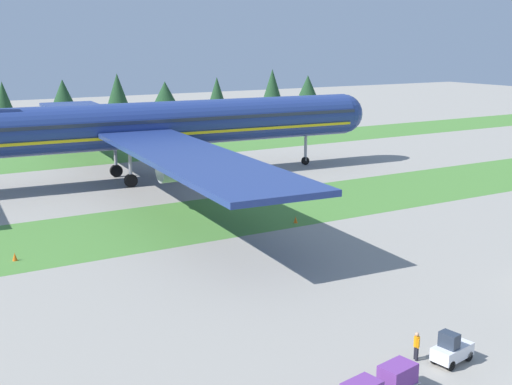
# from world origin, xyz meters

# --- Properties ---
(grass_strip_near) EXTENTS (320.00, 15.79, 0.01)m
(grass_strip_near) POSITION_xyz_m (0.00, 42.72, 0.00)
(grass_strip_near) COLOR #4C8438
(grass_strip_near) RESTS_ON ground
(grass_strip_far) EXTENTS (320.00, 15.79, 0.01)m
(grass_strip_far) POSITION_xyz_m (0.00, 86.30, 0.00)
(grass_strip_far) COLOR #4C8438
(grass_strip_far) RESTS_ON ground
(airliner) EXTENTS (71.10, 87.06, 20.75)m
(airliner) POSITION_xyz_m (-0.28, 64.70, 7.43)
(airliner) COLOR navy
(airliner) RESTS_ON ground
(baggage_tug) EXTENTS (2.78, 1.72, 1.97)m
(baggage_tug) POSITION_xyz_m (-2.91, 6.25, 0.81)
(baggage_tug) COLOR silver
(baggage_tug) RESTS_ON ground
(cargo_dolly_lead) EXTENTS (2.42, 1.85, 1.55)m
(cargo_dolly_lead) POSITION_xyz_m (-7.87, 5.40, 0.92)
(cargo_dolly_lead) COLOR #A3A3A8
(cargo_dolly_lead) RESTS_ON ground
(ground_crew_marshaller) EXTENTS (0.36, 0.53, 1.74)m
(ground_crew_marshaller) POSITION_xyz_m (-4.44, 7.55, 0.95)
(ground_crew_marshaller) COLOR black
(ground_crew_marshaller) RESTS_ON ground
(taxiway_marker_0) EXTENTS (0.44, 0.44, 0.70)m
(taxiway_marker_0) POSITION_xyz_m (-21.25, 38.39, 0.35)
(taxiway_marker_0) COLOR orange
(taxiway_marker_0) RESTS_ON ground
(taxiway_marker_1) EXTENTS (0.44, 0.44, 0.69)m
(taxiway_marker_1) POSITION_xyz_m (6.20, 36.21, 0.35)
(taxiway_marker_1) COLOR orange
(taxiway_marker_1) RESTS_ON ground
(distant_tree_line) EXTENTS (151.53, 10.67, 11.53)m
(distant_tree_line) POSITION_xyz_m (-2.80, 133.12, 6.68)
(distant_tree_line) COLOR #4C3823
(distant_tree_line) RESTS_ON ground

